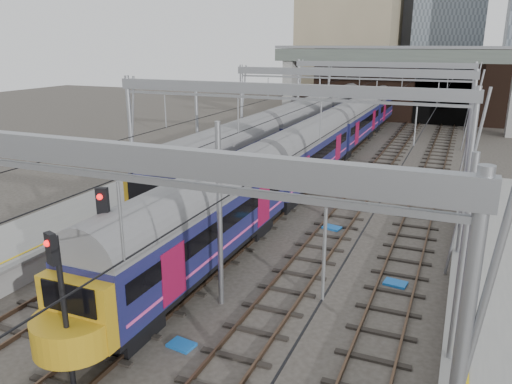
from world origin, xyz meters
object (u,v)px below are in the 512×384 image
at_px(train_main, 333,135).
at_px(signal_near_centre, 60,293).
at_px(signal_near_left, 109,246).
at_px(train_second, 297,126).

relative_size(train_main, signal_near_centre, 12.29).
bearing_deg(train_main, signal_near_centre, -89.51).
relative_size(signal_near_left, signal_near_centre, 1.09).
xyz_separation_m(train_second, signal_near_left, (3.73, -30.56, 0.89)).
xyz_separation_m(train_second, signal_near_centre, (4.26, -33.30, 0.66)).
relative_size(train_main, train_second, 1.29).
bearing_deg(train_second, signal_near_centre, -82.71).
distance_m(signal_near_left, signal_near_centre, 2.80).
xyz_separation_m(train_main, train_second, (-4.00, 2.84, 0.06)).
bearing_deg(signal_near_left, train_second, 81.60).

